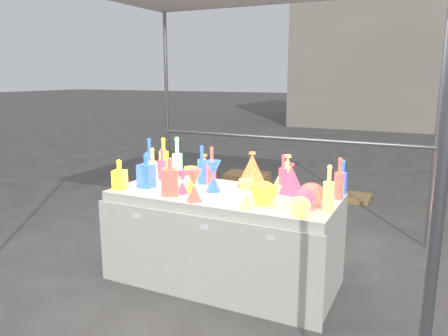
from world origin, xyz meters
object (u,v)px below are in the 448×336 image
at_px(cardboard_box_closed, 247,188).
at_px(hourglass_0, 194,185).
at_px(bottle_0, 164,156).
at_px(decanter_0, 120,175).
at_px(display_table, 224,237).
at_px(lampshade_0, 205,168).
at_px(globe_0, 264,194).

xyz_separation_m(cardboard_box_closed, hourglass_0, (0.60, -2.46, 0.67)).
bearing_deg(bottle_0, cardboard_box_closed, 86.85).
bearing_deg(bottle_0, decanter_0, -91.33).
xyz_separation_m(display_table, lampshade_0, (-0.32, 0.28, 0.50)).
height_order(hourglass_0, globe_0, hourglass_0).
height_order(decanter_0, hourglass_0, decanter_0).
bearing_deg(hourglass_0, decanter_0, 177.24).
xyz_separation_m(decanter_0, hourglass_0, (0.72, -0.03, -0.00)).
relative_size(display_table, decanter_0, 7.40).
xyz_separation_m(globe_0, lampshade_0, (-0.72, 0.43, 0.05)).
height_order(cardboard_box_closed, globe_0, globe_0).
xyz_separation_m(display_table, decanter_0, (-0.81, -0.27, 0.50)).
height_order(hourglass_0, lampshade_0, lampshade_0).
bearing_deg(lampshade_0, hourglass_0, -50.41).
relative_size(decanter_0, lampshade_0, 1.03).
relative_size(cardboard_box_closed, decanter_0, 2.25).
relative_size(cardboard_box_closed, lampshade_0, 2.31).
bearing_deg(lampshade_0, cardboard_box_closed, 120.15).
distance_m(display_table, lampshade_0, 0.65).
xyz_separation_m(bottle_0, hourglass_0, (0.70, -0.66, -0.06)).
bearing_deg(bottle_0, globe_0, -23.03).
xyz_separation_m(display_table, bottle_0, (-0.80, 0.36, 0.55)).
bearing_deg(display_table, bottle_0, 155.74).
xyz_separation_m(cardboard_box_closed, bottle_0, (-0.10, -1.80, 0.72)).
xyz_separation_m(display_table, cardboard_box_closed, (-0.70, 2.16, -0.17)).
distance_m(globe_0, lampshade_0, 0.83).
distance_m(decanter_0, lampshade_0, 0.74).
relative_size(decanter_0, hourglass_0, 1.04).
bearing_deg(lampshade_0, bottle_0, -170.86).
height_order(bottle_0, decanter_0, bottle_0).
xyz_separation_m(cardboard_box_closed, lampshade_0, (0.38, -1.88, 0.67)).
bearing_deg(hourglass_0, bottle_0, 136.60).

